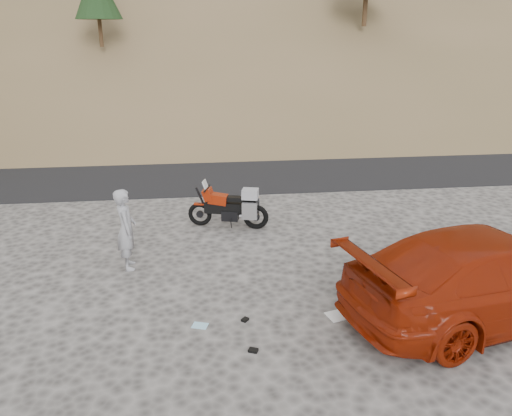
# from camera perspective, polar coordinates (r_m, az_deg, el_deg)

# --- Properties ---
(ground) EXTENTS (140.00, 140.00, 0.00)m
(ground) POSITION_cam_1_polar(r_m,az_deg,el_deg) (10.58, -5.93, -8.23)
(ground) COLOR #403D3B
(ground) RESTS_ON ground
(road) EXTENTS (120.00, 7.00, 0.05)m
(road) POSITION_cam_1_polar(r_m,az_deg,el_deg) (19.00, -6.46, 4.61)
(road) COLOR black
(road) RESTS_ON ground
(motorcycle) EXTENTS (2.11, 0.94, 1.28)m
(motorcycle) POSITION_cam_1_polar(r_m,az_deg,el_deg) (13.04, -2.81, 0.05)
(motorcycle) COLOR black
(motorcycle) RESTS_ON ground
(man) EXTENTS (0.54, 0.72, 1.80)m
(man) POSITION_cam_1_polar(r_m,az_deg,el_deg) (11.43, -14.22, -6.54)
(man) COLOR #9A9A9F
(man) RESTS_ON ground
(red_car) EXTENTS (5.94, 3.53, 1.62)m
(red_car) POSITION_cam_1_polar(r_m,az_deg,el_deg) (10.30, 24.59, -10.94)
(red_car) COLOR maroon
(red_car) RESTS_ON ground
(gear_white_cloth) EXTENTS (0.48, 0.45, 0.01)m
(gear_white_cloth) POSITION_cam_1_polar(r_m,az_deg,el_deg) (9.47, 9.36, -12.02)
(gear_white_cloth) COLOR white
(gear_white_cloth) RESTS_ON ground
(gear_blue_mat) EXTENTS (0.52, 0.48, 0.20)m
(gear_blue_mat) POSITION_cam_1_polar(r_m,az_deg,el_deg) (10.31, 11.23, -8.70)
(gear_blue_mat) COLOR #174E8F
(gear_blue_mat) RESTS_ON ground
(gear_bottle) EXTENTS (0.08, 0.08, 0.20)m
(gear_bottle) POSITION_cam_1_polar(r_m,az_deg,el_deg) (10.16, 14.94, -9.51)
(gear_bottle) COLOR #174E8F
(gear_bottle) RESTS_ON ground
(gear_funnel) EXTENTS (0.17, 0.17, 0.19)m
(gear_funnel) POSITION_cam_1_polar(r_m,az_deg,el_deg) (10.08, 11.98, -9.49)
(gear_funnel) COLOR red
(gear_funnel) RESTS_ON ground
(gear_glove_a) EXTENTS (0.18, 0.16, 0.04)m
(gear_glove_a) POSITION_cam_1_polar(r_m,az_deg,el_deg) (8.45, -0.32, -15.95)
(gear_glove_a) COLOR black
(gear_glove_a) RESTS_ON ground
(gear_glove_b) EXTENTS (0.16, 0.16, 0.04)m
(gear_glove_b) POSITION_cam_1_polar(r_m,az_deg,el_deg) (9.20, -1.26, -12.63)
(gear_glove_b) COLOR black
(gear_glove_b) RESTS_ON ground
(gear_blue_cloth) EXTENTS (0.32, 0.27, 0.01)m
(gear_blue_cloth) POSITION_cam_1_polar(r_m,az_deg,el_deg) (9.12, -6.42, -13.20)
(gear_blue_cloth) COLOR #9CD4F1
(gear_blue_cloth) RESTS_ON ground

